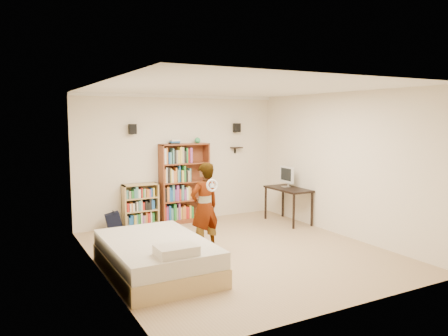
{
  "coord_description": "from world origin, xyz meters",
  "views": [
    {
      "loc": [
        -3.59,
        -6.13,
        2.23
      ],
      "look_at": [
        0.05,
        0.6,
        1.34
      ],
      "focal_mm": 35.0,
      "sensor_mm": 36.0,
      "label": 1
    }
  ],
  "objects_px": {
    "low_bookshelf": "(141,205)",
    "computer_desk": "(288,205)",
    "daybed": "(156,252)",
    "tall_bookshelf": "(185,183)",
    "person": "(205,207)"
  },
  "relations": [
    {
      "from": "daybed",
      "to": "tall_bookshelf",
      "type": "bearing_deg",
      "value": 59.08
    },
    {
      "from": "tall_bookshelf",
      "to": "daybed",
      "type": "height_order",
      "value": "tall_bookshelf"
    },
    {
      "from": "computer_desk",
      "to": "tall_bookshelf",
      "type": "bearing_deg",
      "value": 150.66
    },
    {
      "from": "computer_desk",
      "to": "person",
      "type": "xyz_separation_m",
      "value": [
        -2.44,
        -0.96,
        0.38
      ]
    },
    {
      "from": "computer_desk",
      "to": "person",
      "type": "distance_m",
      "value": 2.65
    },
    {
      "from": "tall_bookshelf",
      "to": "computer_desk",
      "type": "xyz_separation_m",
      "value": [
        1.92,
        -1.08,
        -0.47
      ]
    },
    {
      "from": "tall_bookshelf",
      "to": "low_bookshelf",
      "type": "height_order",
      "value": "tall_bookshelf"
    },
    {
      "from": "tall_bookshelf",
      "to": "low_bookshelf",
      "type": "distance_m",
      "value": 1.05
    },
    {
      "from": "low_bookshelf",
      "to": "daybed",
      "type": "distance_m",
      "value": 2.76
    },
    {
      "from": "low_bookshelf",
      "to": "computer_desk",
      "type": "relative_size",
      "value": 0.82
    },
    {
      "from": "computer_desk",
      "to": "person",
      "type": "height_order",
      "value": "person"
    },
    {
      "from": "person",
      "to": "low_bookshelf",
      "type": "bearing_deg",
      "value": -88.51
    },
    {
      "from": "tall_bookshelf",
      "to": "low_bookshelf",
      "type": "bearing_deg",
      "value": 178.76
    },
    {
      "from": "low_bookshelf",
      "to": "computer_desk",
      "type": "xyz_separation_m",
      "value": [
        2.89,
        -1.1,
        -0.08
      ]
    },
    {
      "from": "computer_desk",
      "to": "person",
      "type": "bearing_deg",
      "value": -158.45
    }
  ]
}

